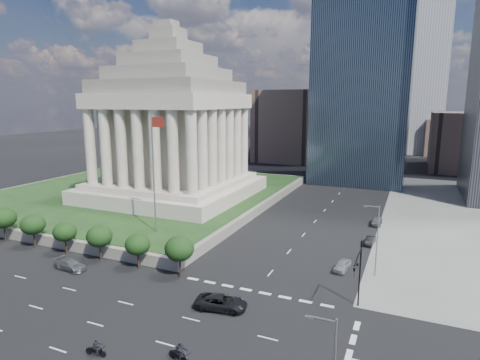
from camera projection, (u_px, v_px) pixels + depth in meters
The scene contains 18 objects.
ground at pixel (354, 177), 128.05m from camera, with size 500.00×500.00×0.00m, color black.
plaza_terrace at pixel (141, 194), 100.68m from camera, with size 66.00×70.00×1.80m, color #686559.
plaza_lawn at pixel (141, 190), 100.49m from camera, with size 64.00×68.00×0.10m, color #1A3314.
war_memorial at pixel (171, 112), 90.60m from camera, with size 34.00×34.00×39.00m, color #AB9F8F, non-canonical shape.
flagpole at pixel (154, 167), 65.83m from camera, with size 2.52×0.24×20.00m.
tree_row at pixel (49, 233), 64.17m from camera, with size 53.00×4.00×6.00m, color black, non-canonical shape.
midrise_glass at pixel (364, 79), 117.00m from camera, with size 26.00×26.00×60.00m, color black.
building_filler_ne at pixel (461, 141), 140.48m from camera, with size 20.00×30.00×20.00m, color brown.
building_filler_nw at pixel (291, 125), 164.14m from camera, with size 24.00×30.00×28.00m, color brown.
traffic_signal_ne at pixel (358, 270), 44.55m from camera, with size 0.30×5.74×8.00m.
street_lamp_north at pixel (376, 236), 54.30m from camera, with size 2.13×0.22×10.00m.
pickup_truck at pixel (221, 302), 46.28m from camera, with size 2.77×6.02×1.67m, color black.
suv_grey at pixel (70, 264), 57.24m from camera, with size 5.16×2.10×1.50m, color #4E5155.
parked_sedan_near at pixel (342, 265), 56.97m from camera, with size 1.71×4.25×1.45m, color #92959A.
parked_sedan_mid at pixel (370, 241), 67.27m from camera, with size 1.36×3.89×1.28m, color black.
parked_sedan_far at pixel (377, 221), 77.93m from camera, with size 1.80×4.46×1.52m, color slate.
motorcycle_lead at pixel (179, 352), 36.71m from camera, with size 2.76×0.75×2.05m, color black, non-canonical shape.
motorcycle_trail at pixel (96, 348), 37.76m from camera, with size 2.23×0.61×1.66m, color black, non-canonical shape.
Camera 1 is at (17.22, -29.87, 23.63)m, focal length 30.00 mm.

